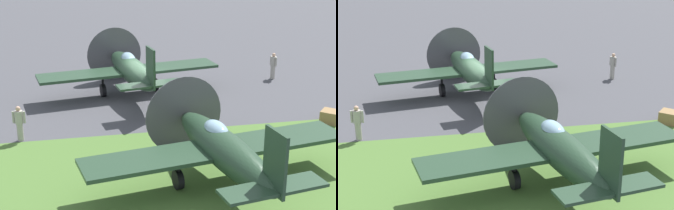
% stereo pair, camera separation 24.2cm
% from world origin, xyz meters
% --- Properties ---
extents(ground_plane, '(160.00, 160.00, 0.00)m').
position_xyz_m(ground_plane, '(0.00, 0.00, 0.00)').
color(ground_plane, '#424247').
extents(grass_verge, '(120.00, 11.00, 0.01)m').
position_xyz_m(grass_verge, '(0.00, -9.98, 0.00)').
color(grass_verge, '#476B2D').
rests_on(grass_verge, ground).
extents(airplane_lead, '(10.94, 8.71, 3.87)m').
position_xyz_m(airplane_lead, '(-0.55, 1.45, 1.62)').
color(airplane_lead, '#233D28').
rests_on(airplane_lead, ground).
extents(airplane_wingman, '(11.07, 8.81, 3.92)m').
position_xyz_m(airplane_wingman, '(1.39, -10.48, 1.64)').
color(airplane_wingman, '#233D28').
rests_on(airplane_wingman, ground).
extents(ground_crew_chief, '(0.38, 0.60, 1.73)m').
position_xyz_m(ground_crew_chief, '(9.07, 3.12, 0.91)').
color(ground_crew_chief, '#9E998E').
rests_on(ground_crew_chief, ground).
extents(ground_crew_mechanic, '(0.62, 0.38, 1.73)m').
position_xyz_m(ground_crew_mechanic, '(-6.61, -4.28, 0.91)').
color(ground_crew_mechanic, '#9E998E').
rests_on(ground_crew_mechanic, ground).
extents(supply_crate, '(1.27, 1.27, 0.64)m').
position_xyz_m(supply_crate, '(8.97, -5.00, 0.32)').
color(supply_crate, olive).
rests_on(supply_crate, ground).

